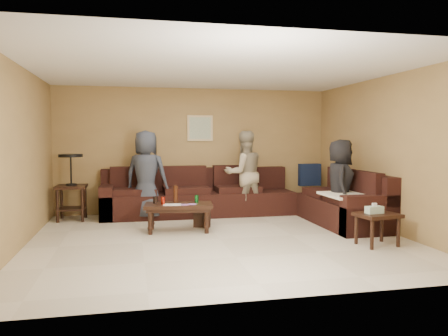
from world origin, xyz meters
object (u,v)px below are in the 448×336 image
object	(u,v)px
sectional_sofa	(246,201)
coffee_table	(178,208)
waste_bin	(202,216)
person_middle	(244,173)
end_table_left	(71,186)
person_left	(146,175)
person_right	(340,184)
side_table_right	(377,218)

from	to	relation	value
sectional_sofa	coffee_table	bearing A→B (deg)	-147.66
sectional_sofa	waste_bin	bearing A→B (deg)	-150.67
waste_bin	person_middle	size ratio (longest dim) A/B	0.21
end_table_left	person_left	distance (m)	1.37
end_table_left	person_left	bearing A→B (deg)	-8.78
waste_bin	person_right	size ratio (longest dim) A/B	0.23
side_table_right	coffee_table	bearing A→B (deg)	150.06
coffee_table	end_table_left	distance (m)	2.28
side_table_right	waste_bin	size ratio (longest dim) A/B	1.76
side_table_right	sectional_sofa	bearing A→B (deg)	118.03
coffee_table	end_table_left	size ratio (longest dim) A/B	0.94
side_table_right	person_middle	world-z (taller)	person_middle
end_table_left	side_table_right	distance (m)	5.28
end_table_left	person_middle	distance (m)	3.22
end_table_left	person_right	distance (m)	4.78
sectional_sofa	end_table_left	distance (m)	3.22
waste_bin	person_middle	distance (m)	1.41
person_middle	side_table_right	bearing A→B (deg)	107.02
person_middle	sectional_sofa	bearing A→B (deg)	74.75
sectional_sofa	person_right	xyz separation A→B (m)	(1.33, -1.12, 0.41)
side_table_right	person_left	bearing A→B (deg)	139.18
sectional_sofa	person_left	world-z (taller)	person_left
coffee_table	side_table_right	bearing A→B (deg)	-29.94
person_right	end_table_left	bearing A→B (deg)	92.65
person_left	person_middle	size ratio (longest dim) A/B	1.00
coffee_table	person_left	bearing A→B (deg)	111.87
sectional_sofa	side_table_right	world-z (taller)	sectional_sofa
side_table_right	waste_bin	xyz separation A→B (m)	(-2.17, 1.85, -0.22)
sectional_sofa	side_table_right	bearing A→B (deg)	-61.97
sectional_sofa	person_right	distance (m)	1.79
side_table_right	person_right	bearing A→B (deg)	86.76
person_middle	waste_bin	bearing A→B (deg)	33.02
side_table_right	person_middle	distance (m)	2.96
coffee_table	side_table_right	size ratio (longest dim) A/B	1.87
coffee_table	person_left	xyz separation A→B (m)	(-0.46, 1.15, 0.44)
sectional_sofa	coffee_table	distance (m)	1.61
end_table_left	coffee_table	bearing A→B (deg)	-36.95
end_table_left	waste_bin	bearing A→B (deg)	-24.25
side_table_right	person_right	xyz separation A→B (m)	(0.07, 1.25, 0.35)
person_left	person_right	size ratio (longest dim) A/B	1.11
side_table_right	person_right	size ratio (longest dim) A/B	0.41
person_left	sectional_sofa	bearing A→B (deg)	-166.74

